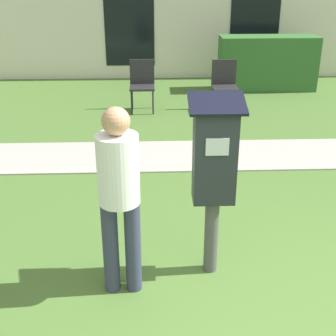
% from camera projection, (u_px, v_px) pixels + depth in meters
% --- Properties ---
extents(sidewalk, '(12.00, 1.10, 0.02)m').
position_uv_depth(sidewalk, '(219.00, 155.00, 6.58)').
color(sidewalk, '#A3A099').
rests_on(sidewalk, ground).
extents(building_facade, '(10.00, 0.26, 3.20)m').
position_uv_depth(building_facade, '(192.00, 5.00, 10.35)').
color(building_facade, silver).
rests_on(building_facade, ground).
extents(parking_meter, '(0.44, 0.31, 1.59)m').
position_uv_depth(parking_meter, '(214.00, 165.00, 3.76)').
color(parking_meter, '#4C4C4C').
rests_on(parking_meter, ground).
extents(person_standing, '(0.32, 0.32, 1.58)m').
position_uv_depth(person_standing, '(119.00, 189.00, 3.56)').
color(person_standing, '#333851').
rests_on(person_standing, ground).
extents(outdoor_chair_left, '(0.44, 0.44, 0.90)m').
position_uv_depth(outdoor_chair_left, '(142.00, 81.00, 8.38)').
color(outdoor_chair_left, '#262628').
rests_on(outdoor_chair_left, ground).
extents(outdoor_chair_middle, '(0.44, 0.44, 0.90)m').
position_uv_depth(outdoor_chair_middle, '(224.00, 82.00, 8.35)').
color(outdoor_chair_middle, '#262628').
rests_on(outdoor_chair_middle, ground).
extents(hedge_row, '(2.00, 0.60, 1.10)m').
position_uv_depth(hedge_row, '(267.00, 63.00, 9.71)').
color(hedge_row, '#33662D').
rests_on(hedge_row, ground).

